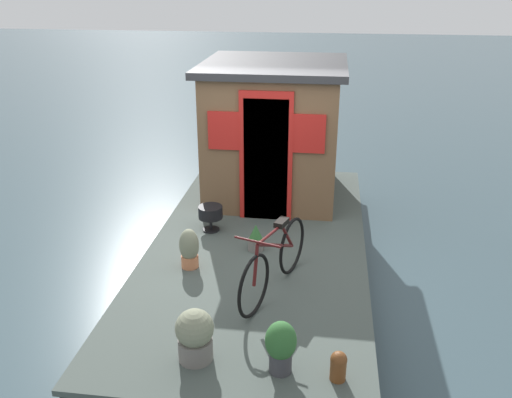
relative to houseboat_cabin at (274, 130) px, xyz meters
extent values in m
plane|color=#384C54|center=(-1.76, 0.00, -1.43)|extent=(60.00, 60.00, 0.00)
cube|color=#424C47|center=(-1.76, 0.00, -1.05)|extent=(5.75, 2.71, 0.06)
cube|color=black|center=(-1.76, 0.00, -1.25)|extent=(5.64, 2.65, 0.35)
cube|color=brown|center=(0.01, 0.00, -0.06)|extent=(1.94, 1.87, 1.92)
cube|color=#28282B|center=(0.01, 0.00, 0.95)|extent=(2.14, 2.07, 0.10)
cube|color=maroon|center=(-0.98, 0.00, -0.17)|extent=(0.04, 0.60, 1.70)
cube|color=red|center=(-0.98, 0.00, -0.12)|extent=(0.03, 0.72, 1.80)
cube|color=red|center=(-0.98, -0.56, 0.23)|extent=(0.03, 0.44, 0.52)
cube|color=red|center=(-0.98, 0.56, 0.23)|extent=(0.03, 0.44, 0.52)
torus|color=black|center=(-3.31, -0.16, -0.69)|extent=(0.64, 0.25, 0.66)
torus|color=black|center=(-2.40, -0.47, -0.69)|extent=(0.64, 0.25, 0.66)
cylinder|color=#4C1414|center=(-2.82, -0.33, -0.48)|extent=(0.86, 0.33, 0.45)
cylinder|color=#4C1414|center=(-2.97, -0.28, -0.28)|extent=(0.56, 0.22, 0.06)
cylinder|color=#4C1414|center=(-2.55, -0.42, -0.49)|extent=(0.33, 0.14, 0.41)
cylinder|color=#4C1414|center=(-3.28, -0.17, -0.48)|extent=(0.12, 0.07, 0.43)
cube|color=black|center=(-2.69, -0.37, -0.27)|extent=(0.22, 0.16, 0.06)
cylinder|color=#4C1414|center=(-3.24, -0.19, -0.24)|extent=(0.18, 0.48, 0.02)
cylinder|color=#38383D|center=(-4.14, -0.51, -0.92)|extent=(0.20, 0.20, 0.19)
ellipsoid|color=#2D602D|center=(-4.14, -0.51, -0.70)|extent=(0.27, 0.27, 0.36)
cylinder|color=slate|center=(-1.93, 0.01, -0.94)|extent=(0.19, 0.19, 0.15)
cone|color=#2D602D|center=(-1.93, 0.01, -0.77)|extent=(0.17, 0.17, 0.19)
cylinder|color=slate|center=(-4.07, 0.26, -0.91)|extent=(0.31, 0.31, 0.21)
sphere|color=gray|center=(-4.07, 0.26, -0.69)|extent=(0.35, 0.35, 0.35)
cylinder|color=#C6754C|center=(-2.46, 0.72, -0.94)|extent=(0.20, 0.20, 0.14)
ellipsoid|color=gray|center=(-2.46, 0.72, -0.73)|extent=(0.23, 0.23, 0.40)
cylinder|color=black|center=(-1.46, 0.68, -0.75)|extent=(0.32, 0.32, 0.16)
cylinder|color=black|center=(-1.46, 0.68, -0.92)|extent=(0.04, 0.04, 0.18)
cylinder|color=black|center=(-1.46, 0.68, -1.01)|extent=(0.23, 0.23, 0.02)
cylinder|color=brown|center=(-4.17, -1.00, -0.92)|extent=(0.14, 0.14, 0.20)
sphere|color=brown|center=(-4.17, -1.00, -0.81)|extent=(0.14, 0.14, 0.14)
camera|label=1|loc=(-7.98, -0.82, 2.21)|focal=38.64mm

